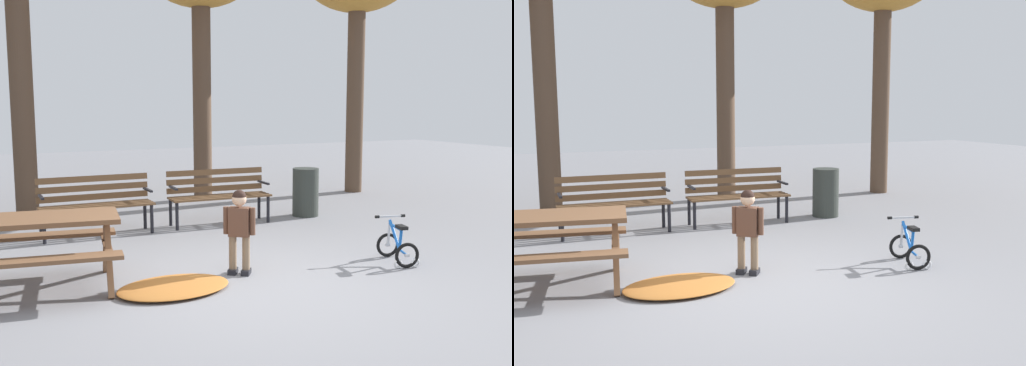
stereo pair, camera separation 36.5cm
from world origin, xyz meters
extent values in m
plane|color=gray|center=(0.00, 0.00, 0.00)|extent=(36.00, 36.00, 0.00)
cube|color=brown|center=(-2.09, 0.88, 0.74)|extent=(1.90, 1.03, 0.05)
cube|color=brown|center=(-2.18, 0.34, 0.45)|extent=(1.82, 0.51, 0.04)
cube|color=brown|center=(-2.01, 1.43, 0.45)|extent=(1.82, 0.51, 0.04)
cube|color=brown|center=(-1.36, 0.51, 0.36)|extent=(0.15, 0.57, 0.76)
cube|color=brown|center=(-1.28, 1.01, 0.36)|extent=(0.15, 0.57, 0.76)
cube|color=brown|center=(-1.32, 0.76, 0.42)|extent=(0.25, 1.10, 0.04)
cube|color=brown|center=(-0.95, 3.29, 0.44)|extent=(1.60, 0.08, 0.03)
cube|color=brown|center=(-0.95, 3.17, 0.44)|extent=(1.60, 0.08, 0.03)
cube|color=brown|center=(-0.95, 3.05, 0.44)|extent=(1.60, 0.08, 0.03)
cube|color=brown|center=(-0.95, 2.93, 0.44)|extent=(1.60, 0.08, 0.03)
cube|color=brown|center=(-0.95, 3.33, 0.54)|extent=(1.60, 0.05, 0.09)
cube|color=brown|center=(-0.95, 3.33, 0.67)|extent=(1.60, 0.05, 0.09)
cube|color=brown|center=(-0.95, 3.33, 0.81)|extent=(1.60, 0.05, 0.09)
cylinder|color=black|center=(-0.20, 2.95, 0.22)|extent=(0.05, 0.05, 0.44)
cylinder|color=black|center=(-0.20, 3.31, 0.22)|extent=(0.05, 0.05, 0.44)
cube|color=black|center=(-0.20, 3.13, 0.62)|extent=(0.04, 0.40, 0.03)
cylinder|color=black|center=(-1.70, 2.95, 0.22)|extent=(0.05, 0.05, 0.44)
cylinder|color=black|center=(-1.70, 3.31, 0.22)|extent=(0.05, 0.05, 0.44)
cube|color=black|center=(-1.70, 3.13, 0.62)|extent=(0.04, 0.40, 0.03)
cube|color=brown|center=(0.96, 3.27, 0.44)|extent=(1.60, 0.15, 0.03)
cube|color=brown|center=(0.95, 3.15, 0.44)|extent=(1.60, 0.15, 0.03)
cube|color=brown|center=(0.94, 3.03, 0.44)|extent=(1.60, 0.15, 0.03)
cube|color=brown|center=(0.94, 2.91, 0.44)|extent=(1.60, 0.15, 0.03)
cube|color=brown|center=(0.96, 3.31, 0.54)|extent=(1.60, 0.12, 0.09)
cube|color=brown|center=(0.96, 3.31, 0.67)|extent=(1.60, 0.12, 0.09)
cube|color=brown|center=(0.96, 3.31, 0.81)|extent=(1.60, 0.12, 0.09)
cylinder|color=black|center=(1.69, 2.90, 0.22)|extent=(0.05, 0.05, 0.44)
cylinder|color=black|center=(1.71, 3.26, 0.22)|extent=(0.05, 0.05, 0.44)
cube|color=black|center=(1.70, 3.08, 0.62)|extent=(0.06, 0.40, 0.03)
cylinder|color=black|center=(0.19, 2.97, 0.22)|extent=(0.05, 0.05, 0.44)
cylinder|color=black|center=(0.21, 3.33, 0.22)|extent=(0.05, 0.05, 0.44)
cube|color=black|center=(0.20, 3.15, 0.62)|extent=(0.06, 0.40, 0.03)
cylinder|color=#7F664C|center=(0.14, 0.44, 0.22)|extent=(0.09, 0.09, 0.44)
cube|color=black|center=(0.14, 0.44, 0.03)|extent=(0.17, 0.18, 0.06)
cylinder|color=#7F664C|center=(0.02, 0.53, 0.22)|extent=(0.09, 0.09, 0.44)
cube|color=black|center=(0.02, 0.53, 0.03)|extent=(0.17, 0.18, 0.06)
cube|color=brown|center=(0.08, 0.49, 0.60)|extent=(0.26, 0.24, 0.32)
sphere|color=#E0B28E|center=(0.08, 0.49, 0.85)|extent=(0.16, 0.16, 0.16)
sphere|color=black|center=(0.08, 0.49, 0.88)|extent=(0.15, 0.15, 0.15)
cylinder|color=brown|center=(0.20, 0.39, 0.61)|extent=(0.06, 0.06, 0.30)
cylinder|color=brown|center=(-0.04, 0.58, 0.61)|extent=(0.06, 0.06, 0.30)
torus|color=black|center=(2.05, 0.36, 0.15)|extent=(0.30, 0.11, 0.30)
cylinder|color=silver|center=(2.05, 0.36, 0.15)|extent=(0.06, 0.05, 0.04)
torus|color=black|center=(1.93, -0.15, 0.15)|extent=(0.30, 0.11, 0.30)
cylinder|color=silver|center=(1.93, -0.15, 0.15)|extent=(0.06, 0.05, 0.04)
torus|color=white|center=(1.82, -0.12, 0.05)|extent=(0.11, 0.05, 0.11)
torus|color=white|center=(2.03, -0.17, 0.05)|extent=(0.11, 0.05, 0.11)
cylinder|color=blue|center=(2.01, 0.18, 0.32)|extent=(0.11, 0.31, 0.32)
cylinder|color=blue|center=(1.97, 0.03, 0.30)|extent=(0.05, 0.08, 0.27)
cylinder|color=blue|center=(1.95, -0.05, 0.16)|extent=(0.08, 0.20, 0.05)
cylinder|color=silver|center=(2.05, 0.34, 0.31)|extent=(0.05, 0.08, 0.32)
cylinder|color=blue|center=(2.00, 0.16, 0.42)|extent=(0.11, 0.32, 0.05)
cube|color=black|center=(1.97, 0.01, 0.45)|extent=(0.13, 0.19, 0.04)
cylinder|color=silver|center=(2.04, 0.32, 0.52)|extent=(0.34, 0.10, 0.02)
cylinder|color=black|center=(1.88, 0.36, 0.52)|extent=(0.06, 0.05, 0.04)
cylinder|color=black|center=(2.21, 0.28, 0.52)|extent=(0.06, 0.05, 0.04)
ellipsoid|color=#B26B2D|center=(-0.76, 0.26, 0.04)|extent=(1.23, 0.90, 0.07)
cylinder|color=#2D332D|center=(2.51, 3.12, 0.40)|extent=(0.44, 0.44, 0.81)
cylinder|color=brown|center=(-1.72, 4.95, 2.11)|extent=(0.36, 0.36, 4.22)
cylinder|color=brown|center=(1.59, 5.50, 1.94)|extent=(0.36, 0.36, 3.88)
cylinder|color=brown|center=(4.84, 5.01, 1.97)|extent=(0.36, 0.36, 3.94)
camera|label=1|loc=(-2.60, -5.39, 1.92)|focal=41.70mm
camera|label=2|loc=(-2.27, -5.54, 1.92)|focal=41.70mm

